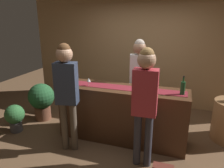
# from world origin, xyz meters

# --- Properties ---
(ground_plane) EXTENTS (10.00, 10.00, 0.00)m
(ground_plane) POSITION_xyz_m (0.00, 0.00, 0.00)
(ground_plane) COLOR brown
(back_wall) EXTENTS (6.00, 0.12, 2.90)m
(back_wall) POSITION_xyz_m (0.00, 1.90, 1.45)
(back_wall) COLOR tan
(back_wall) RESTS_ON ground
(bar_counter) EXTENTS (2.24, 0.60, 0.98)m
(bar_counter) POSITION_xyz_m (0.00, 0.00, 0.49)
(bar_counter) COLOR #472B19
(bar_counter) RESTS_ON ground
(counter_runner_cloth) EXTENTS (2.13, 0.28, 0.01)m
(counter_runner_cloth) POSITION_xyz_m (0.00, 0.00, 0.99)
(counter_runner_cloth) COLOR maroon
(counter_runner_cloth) RESTS_ON bar_counter
(wine_bottle_green) EXTENTS (0.07, 0.07, 0.30)m
(wine_bottle_green) POSITION_xyz_m (0.98, -0.03, 1.10)
(wine_bottle_green) COLOR #194723
(wine_bottle_green) RESTS_ON bar_counter
(wine_bottle_amber) EXTENTS (0.07, 0.07, 0.30)m
(wine_bottle_amber) POSITION_xyz_m (0.53, 0.02, 1.10)
(wine_bottle_amber) COLOR brown
(wine_bottle_amber) RESTS_ON bar_counter
(wine_glass_near_customer) EXTENTS (0.07, 0.07, 0.14)m
(wine_glass_near_customer) POSITION_xyz_m (-1.00, 0.05, 1.09)
(wine_glass_near_customer) COLOR silver
(wine_glass_near_customer) RESTS_ON bar_counter
(wine_glass_mid_counter) EXTENTS (0.07, 0.07, 0.14)m
(wine_glass_mid_counter) POSITION_xyz_m (-0.60, -0.08, 1.09)
(wine_glass_mid_counter) COLOR silver
(wine_glass_mid_counter) RESTS_ON bar_counter
(wine_glass_far_end) EXTENTS (0.07, 0.07, 0.14)m
(wine_glass_far_end) POSITION_xyz_m (0.38, -0.06, 1.09)
(wine_glass_far_end) COLOR silver
(wine_glass_far_end) RESTS_ON bar_counter
(bartender) EXTENTS (0.38, 0.27, 1.77)m
(bartender) POSITION_xyz_m (0.15, 0.58, 1.10)
(bartender) COLOR #26262B
(bartender) RESTS_ON ground
(customer_sipping) EXTENTS (0.35, 0.25, 1.78)m
(customer_sipping) POSITION_xyz_m (0.49, -0.61, 1.11)
(customer_sipping) COLOR #33333D
(customer_sipping) RESTS_ON ground
(customer_browsing) EXTENTS (0.37, 0.27, 1.79)m
(customer_browsing) POSITION_xyz_m (-0.74, -0.60, 1.12)
(customer_browsing) COLOR brown
(customer_browsing) RESTS_ON ground
(potted_plant_tall) EXTENTS (0.55, 0.55, 0.80)m
(potted_plant_tall) POSITION_xyz_m (-1.87, 0.21, 0.47)
(potted_plant_tall) COLOR brown
(potted_plant_tall) RESTS_ON ground
(potted_plant_small) EXTENTS (0.37, 0.37, 0.55)m
(potted_plant_small) POSITION_xyz_m (-2.04, -0.42, 0.32)
(potted_plant_small) COLOR #4C4C51
(potted_plant_small) RESTS_ON ground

